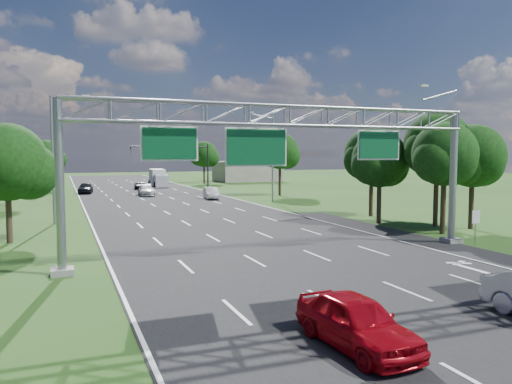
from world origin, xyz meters
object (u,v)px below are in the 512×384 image
traffic_signal (186,156)px  red_coupe (356,321)px  regulatory_sign (476,220)px  box_truck (158,178)px  sign_gantry (288,127)px

traffic_signal → red_coupe: 66.26m
regulatory_sign → red_coupe: (-15.65, -11.21, -0.75)m
traffic_signal → box_truck: 9.73m
regulatory_sign → traffic_signal: (-4.92, 54.02, 3.66)m
box_truck → red_coupe: bearing=-93.0°
box_truck → regulatory_sign: bearing=-79.8°
sign_gantry → traffic_signal: sign_gantry is taller
regulatory_sign → traffic_signal: 54.37m
traffic_signal → box_truck: size_ratio=1.59×
regulatory_sign → box_truck: (-7.84, 62.49, -0.13)m
regulatory_sign → box_truck: bearing=97.1°
sign_gantry → regulatory_sign: size_ratio=11.19×
sign_gantry → traffic_signal: bearing=82.3°
sign_gantry → regulatory_sign: (12.07, -1.02, -5.38)m
red_coupe → box_truck: 74.12m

